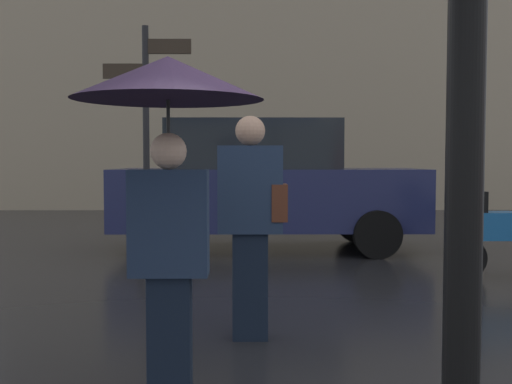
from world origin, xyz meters
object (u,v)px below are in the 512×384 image
object	(u,v)px
pedestrian_with_bag	(252,213)
street_signpost	(147,123)
parked_car_left	(264,184)
pedestrian_with_umbrella	(168,121)
parked_scooter	(504,230)

from	to	relation	value
pedestrian_with_bag	street_signpost	xyz separation A→B (m)	(-1.30, 2.92, 0.86)
pedestrian_with_bag	parked_car_left	world-z (taller)	parked_car_left
street_signpost	parked_car_left	bearing A→B (deg)	49.39
pedestrian_with_umbrella	pedestrian_with_bag	bearing A→B (deg)	67.01
parked_scooter	parked_car_left	world-z (taller)	parked_car_left
pedestrian_with_umbrella	parked_car_left	size ratio (longest dim) A/B	0.42
pedestrian_with_umbrella	pedestrian_with_bag	size ratio (longest dim) A/B	1.14
pedestrian_with_umbrella	parked_car_left	distance (m)	5.96
pedestrian_with_bag	street_signpost	world-z (taller)	street_signpost
parked_scooter	street_signpost	bearing A→B (deg)	-165.09
parked_scooter	parked_car_left	xyz separation A→B (m)	(-2.74, 2.27, 0.44)
parked_scooter	street_signpost	distance (m)	4.44
pedestrian_with_bag	parked_car_left	xyz separation A→B (m)	(0.19, 4.65, 0.03)
pedestrian_with_bag	street_signpost	distance (m)	3.31
pedestrian_with_bag	street_signpost	bearing A→B (deg)	-124.40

